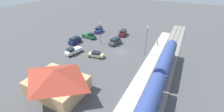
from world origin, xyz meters
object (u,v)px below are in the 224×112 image
at_px(pickup_green, 89,36).
at_px(light_pole_near_platform, 146,38).
at_px(pedestrian_on_platform, 158,43).
at_px(suv_charcoal, 115,41).
at_px(pickup_white, 73,51).
at_px(station_building, 57,81).
at_px(suv_navy, 75,40).
at_px(sedan_tan, 96,54).
at_px(passenger_train, 158,80).
at_px(suv_blue, 99,30).
at_px(suv_maroon, 123,33).
at_px(light_pole_lot_center, 100,31).

xyz_separation_m(pickup_green, light_pole_near_platform, (-22.09, 2.79, 4.38)).
relative_size(pedestrian_on_platform, suv_charcoal, 0.33).
bearing_deg(pickup_white, station_building, 119.56).
bearing_deg(pedestrian_on_platform, station_building, 67.02).
xyz_separation_m(suv_charcoal, pickup_green, (11.00, -0.37, -0.12)).
bearing_deg(suv_charcoal, suv_navy, 23.68).
bearing_deg(sedan_tan, light_pole_near_platform, -146.20).
distance_m(passenger_train, suv_navy, 32.70).
bearing_deg(suv_blue, suv_maroon, -173.07).
xyz_separation_m(station_building, sedan_tan, (0.90, -15.61, -1.97)).
bearing_deg(suv_blue, light_pole_lot_center, 124.90).
relative_size(suv_blue, suv_navy, 1.05).
height_order(suv_charcoal, pickup_green, suv_charcoal).
bearing_deg(sedan_tan, pickup_white, 10.43).
bearing_deg(light_pole_near_platform, suv_charcoal, -12.35).
relative_size(pickup_white, light_pole_near_platform, 0.65).
height_order(passenger_train, suv_navy, passenger_train).
distance_m(pickup_white, sedan_tan, 7.32).
bearing_deg(light_pole_lot_center, light_pole_near_platform, 179.09).
bearing_deg(suv_charcoal, station_building, 89.75).
height_order(suv_charcoal, sedan_tan, suv_charcoal).
bearing_deg(sedan_tan, suv_maroon, -90.38).
xyz_separation_m(suv_navy, pickup_green, (-1.81, -5.99, -0.12)).
height_order(pedestrian_on_platform, light_pole_lot_center, light_pole_lot_center).
height_order(suv_maroon, light_pole_lot_center, light_pole_lot_center).
relative_size(suv_maroon, light_pole_near_platform, 0.58).
bearing_deg(suv_charcoal, pedestrian_on_platform, -158.47).
xyz_separation_m(pickup_green, light_pole_lot_center, (-6.55, 2.55, 3.72)).
height_order(station_building, sedan_tan, station_building).
relative_size(pedestrian_on_platform, light_pole_lot_center, 0.23).
bearing_deg(suv_blue, pickup_green, 90.92).
height_order(suv_blue, pickup_green, suv_blue).
relative_size(station_building, suv_navy, 2.40).
relative_size(light_pole_near_platform, light_pole_lot_center, 1.16).
bearing_deg(pickup_green, suv_maroon, -140.81).
bearing_deg(suv_charcoal, light_pole_lot_center, 26.10).
distance_m(pickup_green, pickup_white, 12.53).
bearing_deg(pedestrian_on_platform, sedan_tan, 47.94).
xyz_separation_m(suv_navy, pickup_white, (-4.60, 6.23, -0.12)).
bearing_deg(passenger_train, suv_maroon, -53.49).
bearing_deg(pedestrian_on_platform, pickup_white, 38.56).
relative_size(pickup_white, light_pole_lot_center, 0.76).
distance_m(station_building, suv_blue, 35.31).
bearing_deg(suv_blue, sedan_tan, 119.44).
distance_m(pedestrian_on_platform, suv_blue, 24.38).
bearing_deg(light_pole_near_platform, suv_navy, 7.61).
height_order(suv_charcoal, pickup_white, suv_charcoal).
xyz_separation_m(pedestrian_on_platform, sedan_tan, (14.18, 15.72, -0.40)).
bearing_deg(pickup_white, suv_charcoal, -124.72).
height_order(suv_navy, light_pole_near_platform, light_pole_near_platform).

